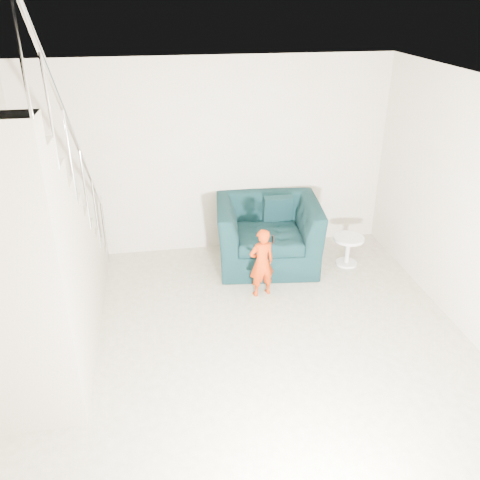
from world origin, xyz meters
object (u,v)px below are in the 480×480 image
object	(u,v)px
armchair	(268,233)
staircase	(32,277)
toddler	(262,263)
side_table	(348,246)

from	to	relation	value
armchair	staircase	bearing A→B (deg)	-142.70
armchair	toddler	xyz separation A→B (m)	(-0.25, -0.81, 0.00)
toddler	staircase	xyz separation A→B (m)	(-2.44, -0.79, 0.50)
armchair	toddler	distance (m)	0.85
staircase	armchair	bearing A→B (deg)	30.61
armchair	staircase	size ratio (longest dim) A/B	0.38
toddler	side_table	xyz separation A→B (m)	(1.33, 0.56, -0.17)
armchair	side_table	xyz separation A→B (m)	(1.08, -0.25, -0.17)
armchair	toddler	bearing A→B (deg)	-100.63
toddler	side_table	world-z (taller)	toddler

